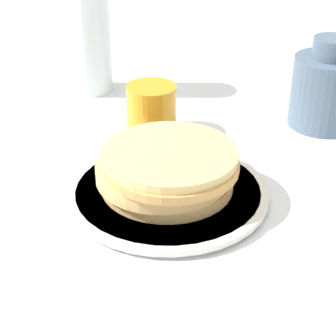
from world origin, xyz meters
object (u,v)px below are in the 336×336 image
(plate, at_px, (168,192))
(water_bottle_near, at_px, (89,29))
(pancake_stack, at_px, (167,169))
(cream_jug, at_px, (327,89))
(juice_glass, at_px, (152,109))

(plate, distance_m, water_bottle_near, 0.37)
(pancake_stack, height_order, cream_jug, cream_jug)
(juice_glass, relative_size, water_bottle_near, 0.32)
(pancake_stack, height_order, juice_glass, juice_glass)
(pancake_stack, distance_m, water_bottle_near, 0.36)
(water_bottle_near, bearing_deg, pancake_stack, 28.14)
(pancake_stack, bearing_deg, water_bottle_near, -151.86)
(pancake_stack, bearing_deg, plate, 65.30)
(plate, xyz_separation_m, water_bottle_near, (-0.31, -0.17, 0.10))
(plate, bearing_deg, water_bottle_near, -151.71)
(pancake_stack, relative_size, cream_jug, 1.26)
(plate, xyz_separation_m, pancake_stack, (-0.00, -0.00, 0.03))
(pancake_stack, xyz_separation_m, water_bottle_near, (-0.31, -0.17, 0.07))
(cream_jug, relative_size, water_bottle_near, 0.59)
(pancake_stack, relative_size, juice_glass, 2.34)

